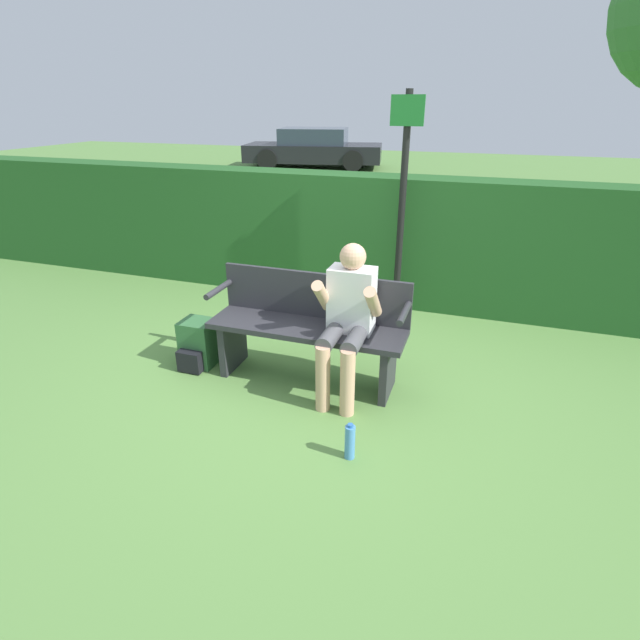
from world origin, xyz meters
name	(u,v)px	position (x,y,z in m)	size (l,w,h in m)	color
ground_plane	(307,379)	(0.00, 0.00, 0.00)	(40.00, 40.00, 0.00)	#5B8942
hedge_back	(367,239)	(0.00, 2.02, 0.71)	(12.00, 0.46, 1.41)	#235623
park_bench	(309,326)	(0.00, 0.06, 0.47)	(1.60, 0.45, 0.88)	#2D2D33
person_seated	(347,315)	(0.36, -0.07, 0.67)	(0.48, 0.58, 1.20)	silver
backpack	(198,344)	(-1.00, -0.06, 0.19)	(0.29, 0.34, 0.41)	#336638
water_bottle	(350,442)	(0.61, -0.85, 0.12)	(0.07, 0.07, 0.26)	#4C8CCC
signpost	(402,197)	(0.44, 1.61, 1.27)	(0.31, 0.09, 2.25)	black
parked_car	(314,148)	(-4.64, 13.31, 0.61)	(4.80, 2.69, 1.26)	black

